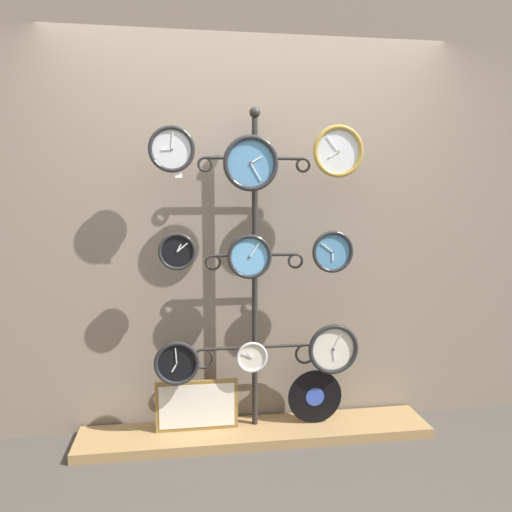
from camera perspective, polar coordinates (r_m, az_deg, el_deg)
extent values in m
plane|color=#47423D|center=(3.04, 1.08, -22.94)|extent=(12.00, 12.00, 0.00)
cube|color=gray|center=(3.20, -0.55, 4.92)|extent=(4.40, 0.04, 2.80)
cube|color=#9E7A4C|center=(3.33, 0.03, -19.51)|extent=(2.20, 0.36, 0.06)
cylinder|color=#282623|center=(3.39, -0.13, -19.36)|extent=(0.42, 0.42, 0.02)
cylinder|color=#282623|center=(3.08, -0.14, -2.76)|extent=(0.04, 0.04, 1.95)
sphere|color=#282623|center=(3.07, -0.14, 16.08)|extent=(0.07, 0.07, 0.07)
cylinder|color=#282623|center=(3.02, -2.98, 11.13)|extent=(0.30, 0.02, 0.02)
torus|color=#282623|center=(3.01, -5.84, 10.38)|extent=(0.09, 0.02, 0.09)
cylinder|color=#282623|center=(3.07, 2.66, 11.07)|extent=(0.30, 0.02, 0.02)
torus|color=#282623|center=(3.10, 5.40, 10.30)|extent=(0.09, 0.02, 0.09)
cylinder|color=#282623|center=(3.04, -2.52, 0.07)|extent=(0.26, 0.02, 0.02)
torus|color=#282623|center=(3.04, -4.92, -0.75)|extent=(0.10, 0.02, 0.10)
cylinder|color=#282623|center=(3.08, 2.22, 0.16)|extent=(0.26, 0.02, 0.02)
torus|color=#282623|center=(3.11, 4.54, -0.56)|extent=(0.10, 0.02, 0.10)
cylinder|color=#282623|center=(3.17, -3.10, -10.50)|extent=(0.33, 0.02, 0.02)
torus|color=#282623|center=(3.17, -6.07, -11.60)|extent=(0.13, 0.02, 0.13)
cylinder|color=#282623|center=(3.21, 2.79, -10.24)|extent=(0.33, 0.02, 0.02)
torus|color=#282623|center=(3.26, 5.63, -11.07)|extent=(0.13, 0.02, 0.13)
cylinder|color=silver|center=(2.94, -9.61, 11.94)|extent=(0.24, 0.02, 0.24)
torus|color=#262628|center=(2.92, -9.62, 11.96)|extent=(0.27, 0.02, 0.27)
cylinder|color=#262628|center=(2.92, -9.62, 11.96)|extent=(0.01, 0.01, 0.01)
cube|color=silver|center=(2.92, -10.20, 11.90)|extent=(0.06, 0.00, 0.01)
cube|color=silver|center=(2.92, -9.53, 12.88)|extent=(0.02, 0.00, 0.09)
cylinder|color=#4C84B2|center=(2.94, -0.63, 10.54)|extent=(0.29, 0.02, 0.29)
torus|color=#262628|center=(2.92, -0.58, 10.56)|extent=(0.32, 0.03, 0.32)
cylinder|color=#262628|center=(2.92, -0.59, 10.56)|extent=(0.02, 0.01, 0.02)
cube|color=silver|center=(2.93, 0.00, 10.93)|extent=(0.06, 0.00, 0.05)
cube|color=silver|center=(2.92, 0.00, 9.59)|extent=(0.06, 0.00, 0.10)
cylinder|color=silver|center=(3.05, 9.31, 11.71)|extent=(0.28, 0.02, 0.28)
torus|color=#A58438|center=(3.03, 9.41, 11.74)|extent=(0.31, 0.03, 0.31)
cylinder|color=#A58438|center=(3.03, 9.40, 11.73)|extent=(0.02, 0.01, 0.02)
cube|color=silver|center=(3.02, 8.88, 11.41)|extent=(0.06, 0.00, 0.04)
cube|color=silver|center=(3.02, 8.79, 12.56)|extent=(0.07, 0.00, 0.09)
cylinder|color=black|center=(2.94, -9.00, 0.53)|extent=(0.20, 0.02, 0.20)
torus|color=#262628|center=(2.93, -9.00, 0.49)|extent=(0.22, 0.02, 0.22)
cylinder|color=#262628|center=(2.93, -9.00, 0.49)|extent=(0.01, 0.01, 0.01)
cube|color=silver|center=(2.92, -8.78, 0.90)|extent=(0.03, 0.00, 0.05)
cube|color=silver|center=(2.92, -8.42, 0.98)|extent=(0.07, 0.00, 0.05)
cylinder|color=#60A8DB|center=(2.98, -0.76, -0.05)|extent=(0.24, 0.02, 0.24)
torus|color=#262628|center=(2.97, -0.72, -0.09)|extent=(0.27, 0.02, 0.27)
cylinder|color=#262628|center=(2.97, -0.72, -0.09)|extent=(0.01, 0.01, 0.01)
cube|color=silver|center=(2.97, -0.38, 0.36)|extent=(0.04, 0.00, 0.05)
cube|color=silver|center=(2.96, -0.20, 0.67)|extent=(0.06, 0.00, 0.08)
cylinder|color=#4C84B2|center=(3.06, 8.70, 0.50)|extent=(0.23, 0.02, 0.23)
torus|color=#262628|center=(3.04, 8.78, 0.47)|extent=(0.26, 0.02, 0.26)
cylinder|color=#262628|center=(3.05, 8.78, 0.47)|extent=(0.01, 0.01, 0.01)
cube|color=silver|center=(3.05, 8.77, -0.06)|extent=(0.01, 0.00, 0.06)
cube|color=silver|center=(3.03, 8.14, 0.97)|extent=(0.08, 0.00, 0.06)
cylinder|color=black|center=(3.07, -9.04, -11.95)|extent=(0.25, 0.02, 0.25)
torus|color=#262628|center=(3.05, -9.04, -12.05)|extent=(0.27, 0.02, 0.27)
cylinder|color=#262628|center=(3.05, -9.04, -12.04)|extent=(0.01, 0.01, 0.01)
cube|color=silver|center=(3.06, -9.32, -12.50)|extent=(0.04, 0.00, 0.06)
cube|color=silver|center=(3.03, -9.12, -11.21)|extent=(0.01, 0.00, 0.10)
cylinder|color=silver|center=(3.11, -0.49, -11.43)|extent=(0.18, 0.02, 0.18)
torus|color=silver|center=(3.09, -0.45, -11.51)|extent=(0.19, 0.02, 0.19)
cylinder|color=silver|center=(3.09, -0.45, -11.51)|extent=(0.01, 0.01, 0.01)
cube|color=silver|center=(3.08, -0.72, -11.26)|extent=(0.04, 0.00, 0.04)
cube|color=silver|center=(3.08, -1.03, -11.30)|extent=(0.07, 0.00, 0.04)
cylinder|color=silver|center=(3.22, 8.76, -10.41)|extent=(0.29, 0.02, 0.29)
torus|color=#262628|center=(3.20, 8.85, -10.49)|extent=(0.32, 0.03, 0.32)
cylinder|color=#262628|center=(3.20, 8.84, -10.49)|extent=(0.02, 0.01, 0.02)
cube|color=silver|center=(3.22, 8.91, -11.08)|extent=(0.02, 0.00, 0.07)
cube|color=silver|center=(3.19, 9.31, -9.59)|extent=(0.06, 0.00, 0.11)
cylinder|color=black|center=(3.33, 6.75, -15.68)|extent=(0.35, 0.01, 0.35)
cylinder|color=#334FB2|center=(3.33, 6.77, -15.70)|extent=(0.12, 0.00, 0.12)
cube|color=olive|center=(3.25, -6.76, -16.60)|extent=(0.51, 0.02, 0.32)
cube|color=white|center=(3.24, -6.75, -16.67)|extent=(0.46, 0.00, 0.27)
cube|color=white|center=(2.92, -8.84, 9.10)|extent=(0.04, 0.00, 0.03)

